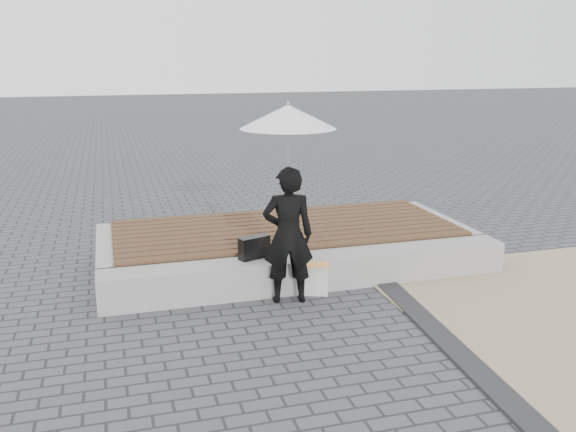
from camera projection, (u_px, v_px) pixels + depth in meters
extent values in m
plane|color=#46464A|center=(365.00, 344.00, 6.07)|extent=(80.00, 80.00, 0.00)
cube|color=#28282A|center=(460.00, 355.00, 5.81)|extent=(0.61, 5.20, 0.04)
cube|color=#A7A7A1|center=(313.00, 271.00, 7.51)|extent=(5.00, 0.45, 0.40)
cube|color=#ACADA7|center=(285.00, 243.00, 8.62)|extent=(5.00, 2.00, 0.40)
imported|color=black|center=(288.00, 235.00, 6.94)|extent=(0.62, 0.46, 1.56)
cylinder|color=#AAAAAE|center=(288.00, 176.00, 6.77)|extent=(0.02, 0.02, 1.03)
cone|color=white|center=(288.00, 117.00, 6.61)|extent=(1.03, 1.03, 0.25)
sphere|color=#AAAAAE|center=(288.00, 103.00, 6.57)|extent=(0.03, 0.03, 0.03)
cube|color=black|center=(254.00, 247.00, 7.32)|extent=(0.40, 0.26, 0.26)
cube|color=silver|center=(312.00, 278.00, 7.29)|extent=(0.39, 0.27, 0.38)
cube|color=red|center=(314.00, 264.00, 7.19)|extent=(0.35, 0.28, 0.01)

